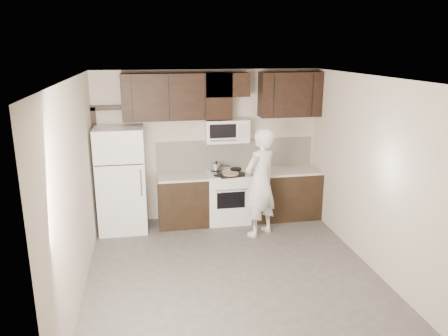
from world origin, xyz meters
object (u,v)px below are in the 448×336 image
object	(u,v)px
microwave	(227,131)
stove	(228,197)
refrigerator	(121,180)
person	(260,183)

from	to	relation	value
microwave	stove	bearing A→B (deg)	-89.90
stove	microwave	xyz separation A→B (m)	(-0.00, 0.12, 1.19)
refrigerator	person	world-z (taller)	person
refrigerator	person	size ratio (longest dim) A/B	0.98
microwave	refrigerator	distance (m)	2.00
microwave	refrigerator	xyz separation A→B (m)	(-1.85, -0.17, -0.75)
microwave	person	xyz separation A→B (m)	(0.41, -0.81, -0.73)
person	microwave	bearing A→B (deg)	-97.14
stove	person	bearing A→B (deg)	-59.09
microwave	refrigerator	bearing A→B (deg)	-174.85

